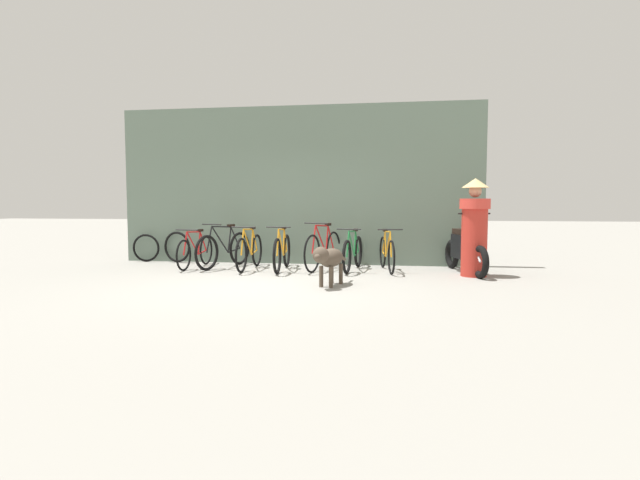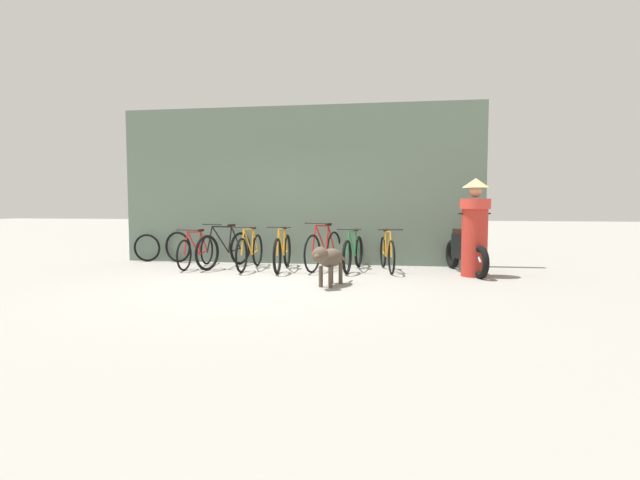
# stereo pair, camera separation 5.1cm
# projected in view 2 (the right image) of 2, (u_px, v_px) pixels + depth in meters

# --- Properties ---
(ground_plane) EXTENTS (60.00, 60.00, 0.00)m
(ground_plane) POSITION_uv_depth(u_px,v_px,m) (261.00, 285.00, 7.88)
(ground_plane) COLOR gray
(shop_wall_back) EXTENTS (7.73, 0.20, 3.34)m
(shop_wall_back) POSITION_uv_depth(u_px,v_px,m) (298.00, 186.00, 10.63)
(shop_wall_back) COLOR slate
(shop_wall_back) RESTS_ON ground
(bicycle_0) EXTENTS (0.46, 1.64, 0.79)m
(bicycle_0) POSITION_uv_depth(u_px,v_px,m) (196.00, 251.00, 10.02)
(bicycle_0) COLOR black
(bicycle_0) RESTS_ON ground
(bicycle_1) EXTENTS (0.63, 1.69, 0.89)m
(bicycle_1) POSITION_uv_depth(u_px,v_px,m) (225.00, 249.00, 10.03)
(bicycle_1) COLOR black
(bicycle_1) RESTS_ON ground
(bicycle_2) EXTENTS (0.46, 1.69, 0.86)m
(bicycle_2) POSITION_uv_depth(u_px,v_px,m) (250.00, 251.00, 9.74)
(bicycle_2) COLOR black
(bicycle_2) RESTS_ON ground
(bicycle_3) EXTENTS (0.46, 1.72, 0.86)m
(bicycle_3) POSITION_uv_depth(u_px,v_px,m) (282.00, 252.00, 9.60)
(bicycle_3) COLOR black
(bicycle_3) RESTS_ON ground
(bicycle_4) EXTENTS (0.56, 1.73, 0.93)m
(bicycle_4) POSITION_uv_depth(u_px,v_px,m) (324.00, 250.00, 9.71)
(bicycle_4) COLOR black
(bicycle_4) RESTS_ON ground
(bicycle_5) EXTENTS (0.46, 1.70, 0.82)m
(bicycle_5) POSITION_uv_depth(u_px,v_px,m) (353.00, 253.00, 9.59)
(bicycle_5) COLOR black
(bicycle_5) RESTS_ON ground
(bicycle_6) EXTENTS (0.46, 1.60, 0.82)m
(bicycle_6) POSITION_uv_depth(u_px,v_px,m) (387.00, 253.00, 9.51)
(bicycle_6) COLOR black
(bicycle_6) RESTS_ON ground
(motorcycle) EXTENTS (0.66, 1.92, 1.12)m
(motorcycle) POSITION_uv_depth(u_px,v_px,m) (466.00, 250.00, 9.19)
(motorcycle) COLOR black
(motorcycle) RESTS_ON ground
(stray_dog) EXTENTS (0.49, 1.13, 0.64)m
(stray_dog) POSITION_uv_depth(u_px,v_px,m) (329.00, 258.00, 7.74)
(stray_dog) COLOR #4C3F33
(stray_dog) RESTS_ON ground
(person_in_robes) EXTENTS (0.65, 0.65, 1.73)m
(person_in_robes) POSITION_uv_depth(u_px,v_px,m) (475.00, 226.00, 8.77)
(person_in_robes) COLOR #B72D23
(person_in_robes) RESTS_ON ground
(spare_tire_left) EXTENTS (0.62, 0.08, 0.61)m
(spare_tire_left) POSITION_uv_depth(u_px,v_px,m) (147.00, 248.00, 11.02)
(spare_tire_left) COLOR black
(spare_tire_left) RESTS_ON ground
(spare_tire_right) EXTENTS (0.67, 0.21, 0.68)m
(spare_tire_right) POSITION_uv_depth(u_px,v_px,m) (178.00, 247.00, 10.89)
(spare_tire_right) COLOR black
(spare_tire_right) RESTS_ON ground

